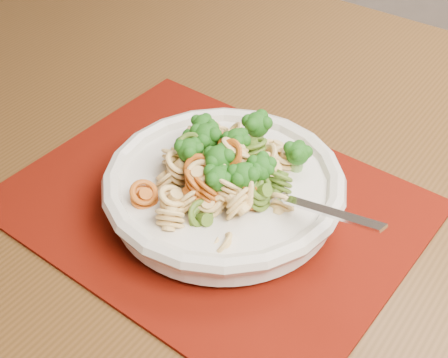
% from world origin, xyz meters
% --- Properties ---
extents(dining_table, '(1.50, 1.20, 0.75)m').
position_xyz_m(dining_table, '(-0.56, 0.14, 0.64)').
color(dining_table, '#513317').
rests_on(dining_table, ground).
extents(placemat, '(0.49, 0.44, 0.00)m').
position_xyz_m(placemat, '(-0.56, 0.02, 0.75)').
color(placemat, '#5B0D03').
rests_on(placemat, dining_table).
extents(pasta_bowl, '(0.25, 0.25, 0.05)m').
position_xyz_m(pasta_bowl, '(-0.54, 0.02, 0.78)').
color(pasta_bowl, beige).
rests_on(pasta_bowl, placemat).
extents(pasta_broccoli_heap, '(0.21, 0.21, 0.06)m').
position_xyz_m(pasta_broccoli_heap, '(-0.54, 0.02, 0.80)').
color(pasta_broccoli_heap, '#EAC273').
rests_on(pasta_broccoli_heap, pasta_bowl).
extents(fork, '(0.17, 0.11, 0.08)m').
position_xyz_m(fork, '(-0.49, 0.01, 0.79)').
color(fork, silver).
rests_on(fork, pasta_bowl).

